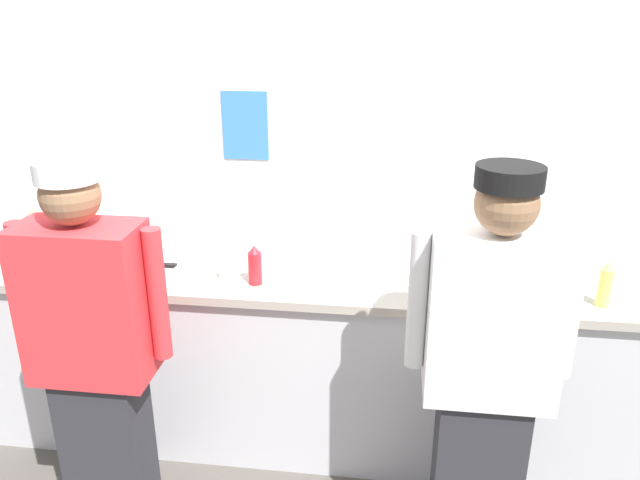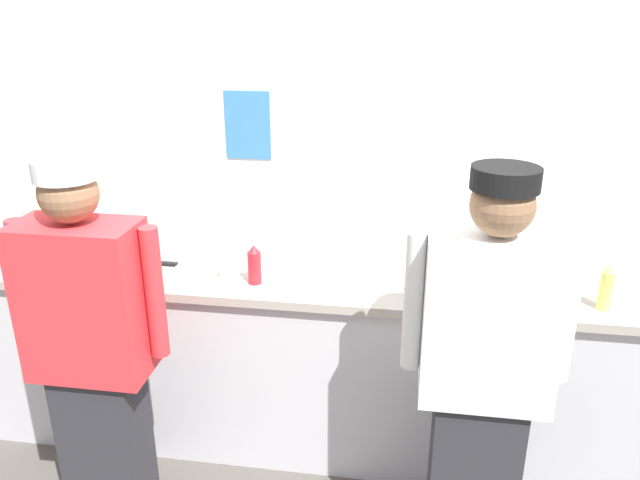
{
  "view_description": "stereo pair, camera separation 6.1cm",
  "coord_description": "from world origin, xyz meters",
  "px_view_note": "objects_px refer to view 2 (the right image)",
  "views": [
    {
      "loc": [
        0.4,
        -2.25,
        2.09
      ],
      "look_at": [
        0.07,
        0.34,
        1.08
      ],
      "focal_mm": 34.6,
      "sensor_mm": 36.0,
      "label": 1
    },
    {
      "loc": [
        0.46,
        -2.24,
        2.09
      ],
      "look_at": [
        0.07,
        0.34,
        1.08
      ],
      "focal_mm": 34.6,
      "sensor_mm": 36.0,
      "label": 2
    }
  ],
  "objects_px": {
    "chef_near_left": "(93,350)",
    "squeeze_bottle_secondary": "(606,288)",
    "chef_center": "(483,374)",
    "squeeze_bottle_primary": "(42,225)",
    "sheet_tray": "(386,272)",
    "plate_stack_front": "(75,240)",
    "ramekin_orange_sauce": "(188,247)",
    "chefs_knife": "(182,265)",
    "plate_stack_rear": "(563,269)",
    "mixing_bowl_steel": "(130,246)",
    "ramekin_red_sauce": "(228,272)",
    "squeeze_bottle_spare": "(254,265)"
  },
  "relations": [
    {
      "from": "chef_near_left",
      "to": "plate_stack_front",
      "type": "bearing_deg",
      "value": 121.87
    },
    {
      "from": "chef_center",
      "to": "squeeze_bottle_primary",
      "type": "height_order",
      "value": "chef_center"
    },
    {
      "from": "squeeze_bottle_spare",
      "to": "chef_near_left",
      "type": "bearing_deg",
      "value": -132.51
    },
    {
      "from": "plate_stack_rear",
      "to": "mixing_bowl_steel",
      "type": "bearing_deg",
      "value": -177.81
    },
    {
      "from": "squeeze_bottle_spare",
      "to": "plate_stack_rear",
      "type": "bearing_deg",
      "value": 10.6
    },
    {
      "from": "mixing_bowl_steel",
      "to": "squeeze_bottle_spare",
      "type": "height_order",
      "value": "squeeze_bottle_spare"
    },
    {
      "from": "mixing_bowl_steel",
      "to": "ramekin_orange_sauce",
      "type": "height_order",
      "value": "mixing_bowl_steel"
    },
    {
      "from": "chef_near_left",
      "to": "ramekin_red_sauce",
      "type": "height_order",
      "value": "chef_near_left"
    },
    {
      "from": "chef_center",
      "to": "ramekin_orange_sauce",
      "type": "bearing_deg",
      "value": 149.64
    },
    {
      "from": "chef_near_left",
      "to": "ramekin_orange_sauce",
      "type": "height_order",
      "value": "chef_near_left"
    },
    {
      "from": "plate_stack_rear",
      "to": "squeeze_bottle_primary",
      "type": "relative_size",
      "value": 0.9
    },
    {
      "from": "chef_near_left",
      "to": "sheet_tray",
      "type": "distance_m",
      "value": 1.3
    },
    {
      "from": "sheet_tray",
      "to": "ramekin_orange_sauce",
      "type": "height_order",
      "value": "ramekin_orange_sauce"
    },
    {
      "from": "chef_near_left",
      "to": "squeeze_bottle_secondary",
      "type": "distance_m",
      "value": 2.04
    },
    {
      "from": "plate_stack_front",
      "to": "squeeze_bottle_spare",
      "type": "relative_size",
      "value": 1.24
    },
    {
      "from": "plate_stack_front",
      "to": "squeeze_bottle_secondary",
      "type": "height_order",
      "value": "squeeze_bottle_secondary"
    },
    {
      "from": "chef_center",
      "to": "sheet_tray",
      "type": "bearing_deg",
      "value": 119.38
    },
    {
      "from": "chef_center",
      "to": "ramekin_orange_sauce",
      "type": "xyz_separation_m",
      "value": [
        -1.38,
        0.81,
        0.08
      ]
    },
    {
      "from": "chef_center",
      "to": "plate_stack_front",
      "type": "xyz_separation_m",
      "value": [
        -1.98,
        0.79,
        0.09
      ]
    },
    {
      "from": "chef_center",
      "to": "plate_stack_front",
      "type": "height_order",
      "value": "chef_center"
    },
    {
      "from": "chef_near_left",
      "to": "squeeze_bottle_secondary",
      "type": "height_order",
      "value": "chef_near_left"
    },
    {
      "from": "mixing_bowl_steel",
      "to": "chefs_knife",
      "type": "xyz_separation_m",
      "value": [
        0.28,
        -0.05,
        -0.06
      ]
    },
    {
      "from": "plate_stack_front",
      "to": "ramekin_orange_sauce",
      "type": "distance_m",
      "value": 0.59
    },
    {
      "from": "squeeze_bottle_spare",
      "to": "plate_stack_front",
      "type": "bearing_deg",
      "value": 164.14
    },
    {
      "from": "chef_near_left",
      "to": "mixing_bowl_steel",
      "type": "bearing_deg",
      "value": 103.01
    },
    {
      "from": "chef_center",
      "to": "squeeze_bottle_primary",
      "type": "bearing_deg",
      "value": 159.76
    },
    {
      "from": "squeeze_bottle_secondary",
      "to": "chefs_knife",
      "type": "distance_m",
      "value": 1.86
    },
    {
      "from": "sheet_tray",
      "to": "squeeze_bottle_spare",
      "type": "relative_size",
      "value": 2.9
    },
    {
      "from": "squeeze_bottle_primary",
      "to": "chefs_knife",
      "type": "distance_m",
      "value": 0.84
    },
    {
      "from": "ramekin_orange_sauce",
      "to": "ramekin_red_sauce",
      "type": "height_order",
      "value": "ramekin_red_sauce"
    },
    {
      "from": "chef_near_left",
      "to": "sheet_tray",
      "type": "relative_size",
      "value": 3.01
    },
    {
      "from": "chefs_knife",
      "to": "plate_stack_rear",
      "type": "bearing_deg",
      "value": 4.22
    },
    {
      "from": "chef_center",
      "to": "ramekin_red_sauce",
      "type": "xyz_separation_m",
      "value": [
        -1.1,
        0.55,
        0.08
      ]
    },
    {
      "from": "chef_center",
      "to": "chefs_knife",
      "type": "xyz_separation_m",
      "value": [
        -1.34,
        0.62,
        0.06
      ]
    },
    {
      "from": "mixing_bowl_steel",
      "to": "squeeze_bottle_spare",
      "type": "relative_size",
      "value": 1.66
    },
    {
      "from": "sheet_tray",
      "to": "squeeze_bottle_primary",
      "type": "relative_size",
      "value": 2.47
    },
    {
      "from": "plate_stack_rear",
      "to": "chef_near_left",
      "type": "bearing_deg",
      "value": -156.77
    },
    {
      "from": "squeeze_bottle_primary",
      "to": "ramekin_red_sauce",
      "type": "xyz_separation_m",
      "value": [
        1.06,
        -0.25,
        -0.08
      ]
    },
    {
      "from": "sheet_tray",
      "to": "mixing_bowl_steel",
      "type": "bearing_deg",
      "value": -179.67
    },
    {
      "from": "ramekin_orange_sauce",
      "to": "chef_near_left",
      "type": "bearing_deg",
      "value": -94.93
    },
    {
      "from": "squeeze_bottle_primary",
      "to": "chef_center",
      "type": "bearing_deg",
      "value": -20.24
    },
    {
      "from": "mixing_bowl_steel",
      "to": "chefs_knife",
      "type": "distance_m",
      "value": 0.29
    },
    {
      "from": "mixing_bowl_steel",
      "to": "squeeze_bottle_secondary",
      "type": "bearing_deg",
      "value": -5.48
    },
    {
      "from": "plate_stack_front",
      "to": "squeeze_bottle_spare",
      "type": "distance_m",
      "value": 1.06
    },
    {
      "from": "mixing_bowl_steel",
      "to": "squeeze_bottle_spare",
      "type": "bearing_deg",
      "value": -14.95
    },
    {
      "from": "mixing_bowl_steel",
      "to": "ramekin_orange_sauce",
      "type": "distance_m",
      "value": 0.28
    },
    {
      "from": "chef_near_left",
      "to": "squeeze_bottle_primary",
      "type": "relative_size",
      "value": 7.44
    },
    {
      "from": "chef_center",
      "to": "plate_stack_rear",
      "type": "xyz_separation_m",
      "value": [
        0.41,
        0.75,
        0.1
      ]
    },
    {
      "from": "ramekin_orange_sauce",
      "to": "chefs_knife",
      "type": "height_order",
      "value": "ramekin_orange_sauce"
    },
    {
      "from": "chef_center",
      "to": "plate_stack_front",
      "type": "distance_m",
      "value": 2.13
    }
  ]
}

